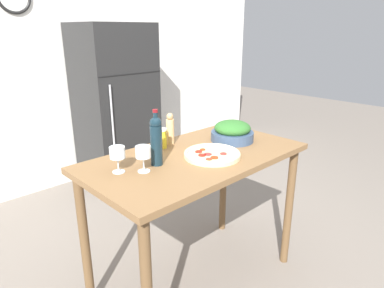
{
  "coord_description": "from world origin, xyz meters",
  "views": [
    {
      "loc": [
        -1.39,
        -1.41,
        1.68
      ],
      "look_at": [
        0.0,
        0.04,
        1.0
      ],
      "focal_mm": 32.0,
      "sensor_mm": 36.0,
      "label": 1
    }
  ],
  "objects_px": {
    "pepper_mill": "(170,129)",
    "wine_glass_near": "(143,153)",
    "refrigerator": "(116,106)",
    "salt_canister": "(161,138)",
    "wine_glass_far": "(117,154)",
    "salad_bowl": "(232,132)",
    "homemade_pizza": "(212,154)",
    "wine_bottle": "(156,140)"
  },
  "relations": [
    {
      "from": "pepper_mill",
      "to": "wine_glass_near",
      "type": "bearing_deg",
      "value": -147.81
    },
    {
      "from": "refrigerator",
      "to": "salt_canister",
      "type": "relative_size",
      "value": 13.41
    },
    {
      "from": "wine_glass_far",
      "to": "wine_glass_near",
      "type": "bearing_deg",
      "value": -40.15
    },
    {
      "from": "pepper_mill",
      "to": "salt_canister",
      "type": "relative_size",
      "value": 1.65
    },
    {
      "from": "salad_bowl",
      "to": "refrigerator",
      "type": "bearing_deg",
      "value": 84.01
    },
    {
      "from": "refrigerator",
      "to": "wine_glass_far",
      "type": "distance_m",
      "value": 2.04
    },
    {
      "from": "wine_glass_far",
      "to": "homemade_pizza",
      "type": "xyz_separation_m",
      "value": [
        0.54,
        -0.19,
        -0.09
      ]
    },
    {
      "from": "salad_bowl",
      "to": "homemade_pizza",
      "type": "relative_size",
      "value": 0.85
    },
    {
      "from": "refrigerator",
      "to": "salad_bowl",
      "type": "xyz_separation_m",
      "value": [
        -0.19,
        -1.81,
        0.14
      ]
    },
    {
      "from": "pepper_mill",
      "to": "salad_bowl",
      "type": "distance_m",
      "value": 0.43
    },
    {
      "from": "refrigerator",
      "to": "wine_glass_near",
      "type": "relative_size",
      "value": 12.02
    },
    {
      "from": "wine_bottle",
      "to": "pepper_mill",
      "type": "height_order",
      "value": "wine_bottle"
    },
    {
      "from": "homemade_pizza",
      "to": "salad_bowl",
      "type": "bearing_deg",
      "value": 19.78
    },
    {
      "from": "pepper_mill",
      "to": "refrigerator",
      "type": "bearing_deg",
      "value": 70.84
    },
    {
      "from": "wine_bottle",
      "to": "wine_glass_far",
      "type": "xyz_separation_m",
      "value": [
        -0.22,
        0.06,
        -0.04
      ]
    },
    {
      "from": "salad_bowl",
      "to": "homemade_pizza",
      "type": "distance_m",
      "value": 0.35
    },
    {
      "from": "salad_bowl",
      "to": "salt_canister",
      "type": "bearing_deg",
      "value": 153.2
    },
    {
      "from": "pepper_mill",
      "to": "salt_canister",
      "type": "bearing_deg",
      "value": -169.71
    },
    {
      "from": "wine_bottle",
      "to": "wine_glass_near",
      "type": "bearing_deg",
      "value": -164.91
    },
    {
      "from": "wine_glass_near",
      "to": "wine_glass_far",
      "type": "relative_size",
      "value": 1.0
    },
    {
      "from": "salad_bowl",
      "to": "salt_canister",
      "type": "xyz_separation_m",
      "value": [
        -0.45,
        0.23,
        0.0
      ]
    },
    {
      "from": "refrigerator",
      "to": "homemade_pizza",
      "type": "xyz_separation_m",
      "value": [
        -0.52,
        -1.93,
        0.09
      ]
    },
    {
      "from": "wine_glass_near",
      "to": "homemade_pizza",
      "type": "height_order",
      "value": "wine_glass_near"
    },
    {
      "from": "refrigerator",
      "to": "wine_glass_near",
      "type": "xyz_separation_m",
      "value": [
        -0.95,
        -1.82,
        0.18
      ]
    },
    {
      "from": "wine_glass_near",
      "to": "salt_canister",
      "type": "relative_size",
      "value": 1.12
    },
    {
      "from": "refrigerator",
      "to": "wine_glass_far",
      "type": "bearing_deg",
      "value": -121.35
    },
    {
      "from": "refrigerator",
      "to": "wine_glass_far",
      "type": "xyz_separation_m",
      "value": [
        -1.06,
        -1.73,
        0.18
      ]
    },
    {
      "from": "wine_glass_far",
      "to": "pepper_mill",
      "type": "distance_m",
      "value": 0.54
    },
    {
      "from": "wine_glass_near",
      "to": "wine_glass_far",
      "type": "xyz_separation_m",
      "value": [
        -0.1,
        0.09,
        0.0
      ]
    },
    {
      "from": "pepper_mill",
      "to": "salt_canister",
      "type": "height_order",
      "value": "pepper_mill"
    },
    {
      "from": "wine_bottle",
      "to": "pepper_mill",
      "type": "distance_m",
      "value": 0.37
    },
    {
      "from": "homemade_pizza",
      "to": "wine_glass_near",
      "type": "bearing_deg",
      "value": 166.33
    },
    {
      "from": "salad_bowl",
      "to": "wine_glass_near",
      "type": "bearing_deg",
      "value": -178.96
    },
    {
      "from": "wine_bottle",
      "to": "salt_canister",
      "type": "xyz_separation_m",
      "value": [
        0.2,
        0.21,
        -0.08
      ]
    },
    {
      "from": "wine_glass_near",
      "to": "refrigerator",
      "type": "bearing_deg",
      "value": 62.42
    },
    {
      "from": "wine_bottle",
      "to": "salad_bowl",
      "type": "bearing_deg",
      "value": -1.5
    },
    {
      "from": "wine_glass_far",
      "to": "salad_bowl",
      "type": "bearing_deg",
      "value": -4.89
    },
    {
      "from": "wine_bottle",
      "to": "pepper_mill",
      "type": "xyz_separation_m",
      "value": [
        0.29,
        0.23,
        -0.05
      ]
    },
    {
      "from": "pepper_mill",
      "to": "wine_glass_far",
      "type": "bearing_deg",
      "value": -161.76
    },
    {
      "from": "salt_canister",
      "to": "refrigerator",
      "type": "bearing_deg",
      "value": 68.06
    },
    {
      "from": "refrigerator",
      "to": "pepper_mill",
      "type": "relative_size",
      "value": 8.12
    },
    {
      "from": "wine_glass_far",
      "to": "salt_canister",
      "type": "height_order",
      "value": "wine_glass_far"
    }
  ]
}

